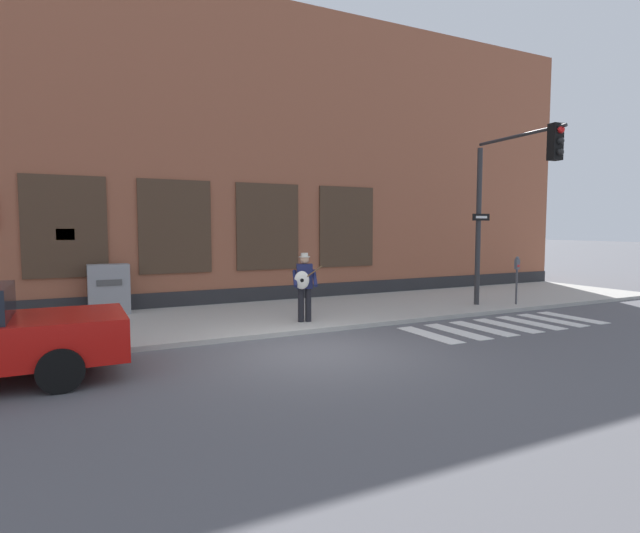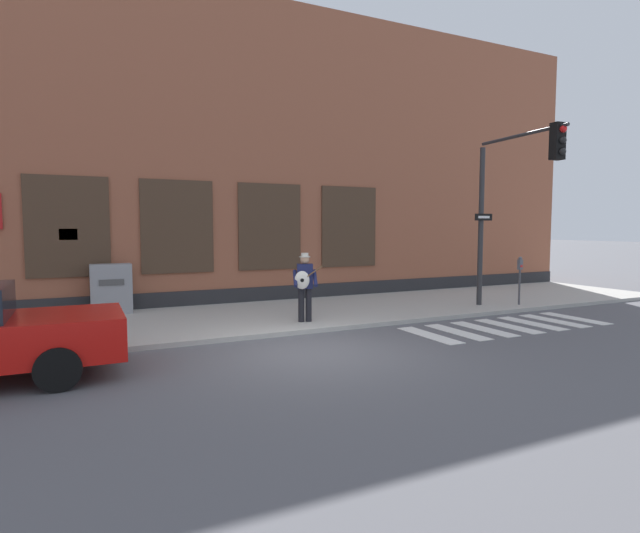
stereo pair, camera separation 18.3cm
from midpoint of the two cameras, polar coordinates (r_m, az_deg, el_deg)
The scene contains 8 objects.
ground_plane at distance 9.83m, azimuth -0.63°, elevation -9.70°, with size 160.00×160.00×0.00m, color #56565B.
sidewalk at distance 13.27m, azimuth -7.60°, elevation -5.77°, with size 28.00×4.66×0.11m.
building_backdrop at distance 17.38m, azimuth -12.30°, elevation 11.98°, with size 28.00×4.06×9.42m.
crosswalk at distance 13.12m, azimuth 21.07°, elevation -6.37°, with size 5.20×1.90×0.01m.
busker at distance 12.10m, azimuth -1.35°, elevation -1.90°, with size 0.72×0.67×1.68m.
traffic_light at distance 14.62m, azimuth 21.33°, elevation 8.34°, with size 0.68×3.09×4.81m.
parking_meter at distance 15.99m, azimuth 22.18°, elevation -0.70°, with size 0.13×0.11×1.44m.
utility_box at distance 14.41m, azimuth -22.41°, elevation -2.37°, with size 1.03×0.56×1.33m.
Camera 2 is at (-3.95, -8.68, 2.41)m, focal length 28.00 mm.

